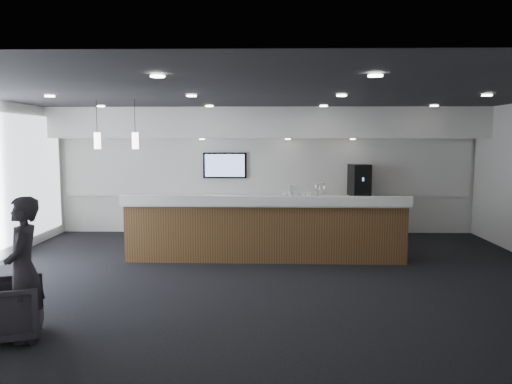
{
  "coord_description": "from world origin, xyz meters",
  "views": [
    {
      "loc": [
        0.01,
        -8.09,
        2.28
      ],
      "look_at": [
        -0.19,
        1.3,
        1.28
      ],
      "focal_mm": 35.0,
      "sensor_mm": 36.0,
      "label": 1
    }
  ],
  "objects_px": {
    "coffee_machine": "(359,180)",
    "lounge_guest": "(23,269)",
    "armchair": "(8,310)",
    "service_counter": "(265,230)"
  },
  "relations": [
    {
      "from": "coffee_machine",
      "to": "lounge_guest",
      "type": "relative_size",
      "value": 0.45
    },
    {
      "from": "coffee_machine",
      "to": "armchair",
      "type": "height_order",
      "value": "coffee_machine"
    },
    {
      "from": "service_counter",
      "to": "armchair",
      "type": "bearing_deg",
      "value": -126.17
    },
    {
      "from": "coffee_machine",
      "to": "armchair",
      "type": "distance_m",
      "value": 8.17
    },
    {
      "from": "coffee_machine",
      "to": "armchair",
      "type": "xyz_separation_m",
      "value": [
        -5.13,
        -6.28,
        -0.98
      ]
    },
    {
      "from": "armchair",
      "to": "lounge_guest",
      "type": "distance_m",
      "value": 0.53
    },
    {
      "from": "service_counter",
      "to": "armchair",
      "type": "relative_size",
      "value": 7.1
    },
    {
      "from": "service_counter",
      "to": "lounge_guest",
      "type": "xyz_separation_m",
      "value": [
        -2.71,
        -3.88,
        0.25
      ]
    },
    {
      "from": "service_counter",
      "to": "armchair",
      "type": "distance_m",
      "value": 4.85
    },
    {
      "from": "service_counter",
      "to": "coffee_machine",
      "type": "xyz_separation_m",
      "value": [
        2.21,
        2.42,
        0.75
      ]
    }
  ]
}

